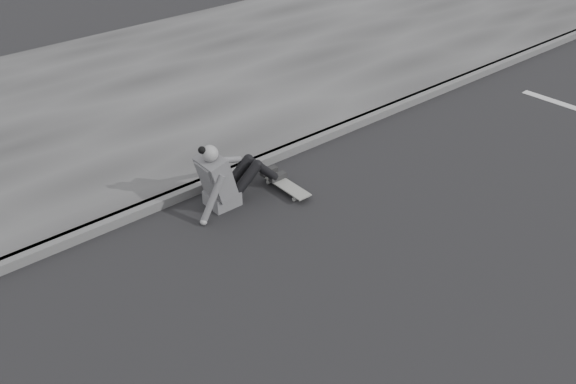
% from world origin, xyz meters
% --- Properties ---
extents(ground, '(80.00, 80.00, 0.00)m').
position_xyz_m(ground, '(0.00, 0.00, 0.00)').
color(ground, black).
rests_on(ground, ground).
extents(curb, '(24.00, 0.16, 0.12)m').
position_xyz_m(curb, '(0.00, 2.58, 0.06)').
color(curb, '#4E4E4E').
rests_on(curb, ground).
extents(sidewalk, '(24.00, 6.00, 0.12)m').
position_xyz_m(sidewalk, '(0.00, 5.60, 0.06)').
color(sidewalk, '#383838').
rests_on(sidewalk, ground).
extents(skateboard, '(0.20, 0.78, 0.09)m').
position_xyz_m(skateboard, '(0.36, 1.88, 0.07)').
color(skateboard, gray).
rests_on(skateboard, ground).
extents(seated_woman, '(1.38, 0.46, 0.88)m').
position_xyz_m(seated_woman, '(-0.37, 2.13, 0.36)').
color(seated_woman, '#525355').
rests_on(seated_woman, ground).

